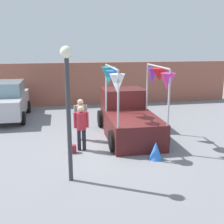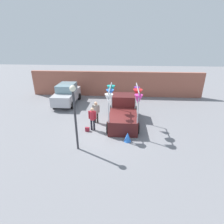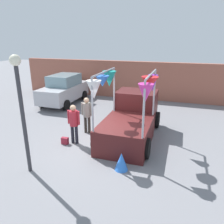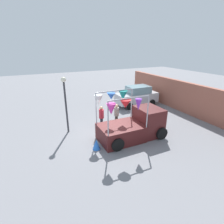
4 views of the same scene
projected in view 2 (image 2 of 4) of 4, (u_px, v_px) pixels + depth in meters
The scene contains 9 objects.
ground_plane at pixel (110, 129), 12.10m from camera, with size 60.00×60.00×0.00m, color slate.
vendor_truck at pixel (123, 111), 12.80m from camera, with size 2.52×4.13×2.94m.
parked_car at pixel (67, 94), 16.44m from camera, with size 1.88×4.00×1.88m.
person_customer at pixel (92, 117), 11.59m from camera, with size 0.53×0.34×1.64m.
person_vendor at pixel (96, 110), 12.62m from camera, with size 0.53×0.34×1.65m.
handbag at pixel (87, 129), 11.76m from camera, with size 0.28×0.16×0.28m, color maroon.
street_lamp at pixel (75, 109), 9.01m from camera, with size 0.32×0.32×3.69m.
brick_boundary_wall at pixel (116, 84), 18.53m from camera, with size 18.00×0.36×2.60m, color #9E5947.
folded_kite_bundle_azure at pixel (128, 137), 10.55m from camera, with size 0.44×0.44×0.60m, color blue.
Camera 2 is at (0.86, -10.63, 5.83)m, focal length 28.00 mm.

